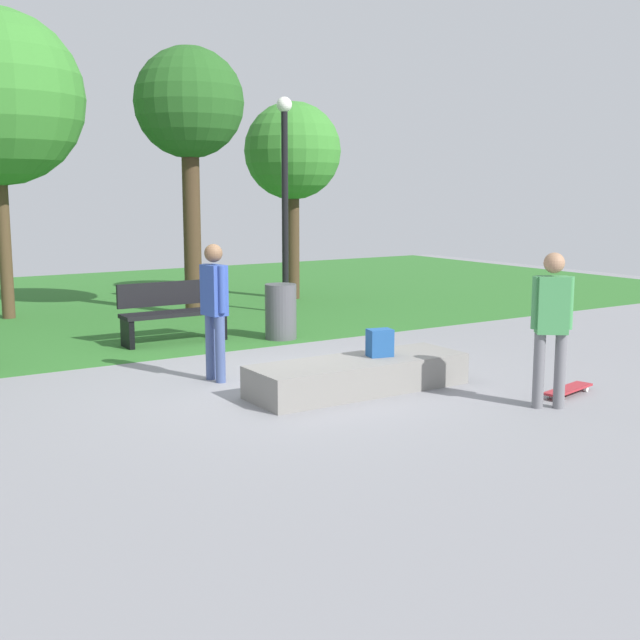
# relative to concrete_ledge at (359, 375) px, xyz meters

# --- Properties ---
(ground_plane) EXTENTS (28.00, 28.00, 0.00)m
(ground_plane) POSITION_rel_concrete_ledge_xyz_m (-0.46, 0.87, -0.18)
(ground_plane) COLOR gray
(grass_lawn) EXTENTS (26.60, 12.00, 0.01)m
(grass_lawn) POSITION_rel_concrete_ledge_xyz_m (-0.46, 8.87, -0.18)
(grass_lawn) COLOR #2D6B28
(grass_lawn) RESTS_ON ground_plane
(concrete_ledge) EXTENTS (2.62, 0.84, 0.37)m
(concrete_ledge) POSITION_rel_concrete_ledge_xyz_m (0.00, 0.00, 0.00)
(concrete_ledge) COLOR gray
(concrete_ledge) RESTS_ON ground_plane
(backpack_on_ledge) EXTENTS (0.32, 0.26, 0.32)m
(backpack_on_ledge) POSITION_rel_concrete_ledge_xyz_m (0.31, 0.02, 0.34)
(backpack_on_ledge) COLOR #1E4C8C
(backpack_on_ledge) RESTS_ON concrete_ledge
(skater_performing_trick) EXTENTS (0.38, 0.35, 1.65)m
(skater_performing_trick) POSITION_rel_concrete_ledge_xyz_m (1.26, -1.70, 0.78)
(skater_performing_trick) COLOR slate
(skater_performing_trick) RESTS_ON ground_plane
(skater_watching) EXTENTS (0.24, 0.43, 1.66)m
(skater_watching) POSITION_rel_concrete_ledge_xyz_m (-1.17, 1.34, 0.78)
(skater_watching) COLOR #3F5184
(skater_watching) RESTS_ON ground_plane
(skateboard_by_ledge) EXTENTS (0.82, 0.37, 0.08)m
(skateboard_by_ledge) POSITION_rel_concrete_ledge_xyz_m (1.88, -1.43, -0.12)
(skateboard_by_ledge) COLOR #A5262D
(skateboard_by_ledge) RESTS_ON ground_plane
(park_bench_far_left) EXTENTS (1.60, 0.48, 0.91)m
(park_bench_far_left) POSITION_rel_concrete_ledge_xyz_m (-0.63, 3.98, 0.30)
(park_bench_far_left) COLOR black
(park_bench_far_left) RESTS_ON ground_plane
(tree_tall_oak) EXTENTS (2.00, 2.00, 4.07)m
(tree_tall_oak) POSITION_rel_concrete_ledge_xyz_m (3.46, 7.29, 2.85)
(tree_tall_oak) COLOR #42301E
(tree_tall_oak) RESTS_ON grass_lawn
(tree_leaning_ash) EXTENTS (1.97, 1.97, 4.81)m
(tree_leaning_ash) POSITION_rel_concrete_ledge_xyz_m (0.79, 6.41, 3.55)
(tree_leaning_ash) COLOR #42301E
(tree_leaning_ash) RESTS_ON grass_lawn
(lamp_post) EXTENTS (0.28, 0.28, 3.94)m
(lamp_post) POSITION_rel_concrete_ledge_xyz_m (2.32, 5.66, 2.23)
(lamp_post) COLOR black
(lamp_post) RESTS_ON ground_plane
(trash_bin) EXTENTS (0.48, 0.48, 0.85)m
(trash_bin) POSITION_rel_concrete_ledge_xyz_m (0.89, 3.35, 0.24)
(trash_bin) COLOR #4C4C51
(trash_bin) RESTS_ON ground_plane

